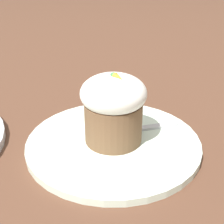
% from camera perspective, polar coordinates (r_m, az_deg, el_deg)
% --- Properties ---
extents(ground_plane, '(4.00, 4.00, 0.00)m').
position_cam_1_polar(ground_plane, '(0.45, 0.25, -6.18)').
color(ground_plane, '#513323').
extents(dessert_plate, '(0.25, 0.25, 0.01)m').
position_cam_1_polar(dessert_plate, '(0.45, 0.25, -5.63)').
color(dessert_plate, silver).
rests_on(dessert_plate, ground_plane).
extents(carrot_cake, '(0.09, 0.09, 0.10)m').
position_cam_1_polar(carrot_cake, '(0.42, 0.00, 0.70)').
color(carrot_cake, brown).
rests_on(carrot_cake, dessert_plate).
extents(spoon, '(0.07, 0.12, 0.01)m').
position_cam_1_polar(spoon, '(0.46, 2.47, -3.34)').
color(spoon, '#B7B7BC').
rests_on(spoon, dessert_plate).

